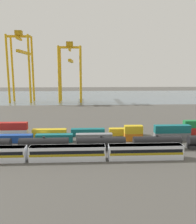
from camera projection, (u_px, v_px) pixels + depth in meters
name	position (u px, v px, depth m)	size (l,w,h in m)	color
ground_plane	(57.00, 116.00, 121.93)	(420.00, 420.00, 0.00)	#4C4944
harbour_water	(70.00, 96.00, 214.48)	(400.00, 110.00, 0.01)	slate
passenger_train	(68.00, 152.00, 62.16)	(61.16, 3.14, 3.90)	silver
freight_tank_row	(101.00, 143.00, 70.24)	(81.50, 2.84, 4.30)	#232326
shipping_container_2	(14.00, 139.00, 77.72)	(12.10, 2.44, 2.60)	#1C4299
shipping_container_3	(54.00, 138.00, 78.36)	(12.10, 2.44, 2.60)	#146066
shipping_container_4	(94.00, 137.00, 78.99)	(12.10, 2.44, 2.60)	slate
shipping_container_5	(133.00, 137.00, 79.63)	(6.04, 2.44, 2.60)	orange
shipping_container_6	(133.00, 129.00, 79.17)	(6.04, 2.44, 2.60)	gold
shipping_container_7	(172.00, 136.00, 80.26)	(12.10, 2.44, 2.60)	slate
shipping_container_8	(172.00, 129.00, 79.81)	(12.10, 2.44, 2.60)	#146066
shipping_container_10	(10.00, 133.00, 84.38)	(12.10, 2.44, 2.60)	silver
shipping_container_11	(10.00, 126.00, 83.93)	(12.10, 2.44, 2.60)	#AD211C
shipping_container_12	(49.00, 133.00, 85.04)	(12.10, 2.44, 2.60)	gold
shipping_container_13	(88.00, 132.00, 85.71)	(12.10, 2.44, 2.60)	#146066
shipping_container_14	(126.00, 132.00, 86.37)	(12.10, 2.44, 2.60)	gold
shipping_container_15	(163.00, 131.00, 87.04)	(6.04, 2.44, 2.60)	slate
gantry_crane_west	(21.00, 60.00, 174.24)	(16.64, 39.36, 51.11)	gold
gantry_crane_central	(70.00, 66.00, 176.42)	(17.07, 35.35, 43.68)	gold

